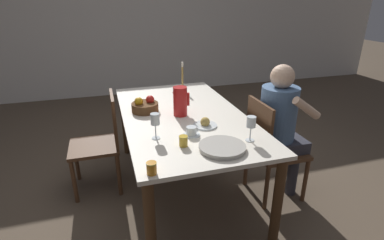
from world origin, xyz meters
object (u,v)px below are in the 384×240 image
at_px(wine_glass_water, 155,120).
at_px(wine_glass_juice, 251,123).
at_px(chair_person_side, 270,147).
at_px(serving_tray, 222,147).
at_px(bread_plate, 205,124).
at_px(fruit_bowl, 145,106).
at_px(teacup_near_person, 192,132).
at_px(person_seated, 281,122).
at_px(jam_jar_red, 152,168).
at_px(jam_jar_amber, 183,141).
at_px(red_pitcher, 180,101).
at_px(candlestick_tall, 182,79).
at_px(chair_opposite, 102,140).

relative_size(wine_glass_water, wine_glass_juice, 1.04).
bearing_deg(chair_person_side, serving_tray, -57.63).
bearing_deg(serving_tray, bread_plate, 87.52).
bearing_deg(fruit_bowl, teacup_near_person, -67.03).
height_order(chair_person_side, teacup_near_person, chair_person_side).
relative_size(person_seated, wine_glass_water, 6.34).
bearing_deg(wine_glass_water, jam_jar_red, -103.30).
bearing_deg(person_seated, teacup_near_person, -80.28).
relative_size(person_seated, fruit_bowl, 5.13).
height_order(chair_person_side, fruit_bowl, chair_person_side).
xyz_separation_m(wine_glass_water, jam_jar_amber, (0.15, -0.17, -0.10)).
distance_m(person_seated, red_pitcher, 0.85).
relative_size(jam_jar_red, fruit_bowl, 0.32).
height_order(person_seated, jam_jar_amber, person_seated).
bearing_deg(candlestick_tall, wine_glass_juice, -84.57).
bearing_deg(teacup_near_person, bread_plate, 40.89).
bearing_deg(chair_opposite, fruit_bowl, -104.07).
xyz_separation_m(jam_jar_amber, fruit_bowl, (-0.15, 0.72, 0.01)).
bearing_deg(candlestick_tall, serving_tray, -94.39).
bearing_deg(candlestick_tall, person_seated, -58.87).
bearing_deg(wine_glass_water, fruit_bowl, 89.22).
relative_size(teacup_near_person, fruit_bowl, 0.55).
bearing_deg(red_pitcher, teacup_near_person, -93.47).
relative_size(wine_glass_water, jam_jar_red, 2.56).
height_order(chair_person_side, candlestick_tall, candlestick_tall).
height_order(chair_person_side, person_seated, person_seated).
distance_m(red_pitcher, fruit_bowl, 0.33).
distance_m(wine_glass_water, candlestick_tall, 1.19).
xyz_separation_m(wine_glass_juice, teacup_near_person, (-0.36, 0.20, -0.10)).
xyz_separation_m(teacup_near_person, serving_tray, (0.13, -0.26, -0.01)).
height_order(jam_jar_red, fruit_bowl, fruit_bowl).
relative_size(chair_opposite, wine_glass_water, 4.80).
relative_size(chair_person_side, chair_opposite, 1.00).
xyz_separation_m(wine_glass_juice, jam_jar_red, (-0.71, -0.22, -0.09)).
height_order(wine_glass_water, teacup_near_person, wine_glass_water).
distance_m(teacup_near_person, candlestick_tall, 1.14).
relative_size(person_seated, jam_jar_red, 16.24).
bearing_deg(candlestick_tall, red_pitcher, -106.49).
xyz_separation_m(wine_glass_water, teacup_near_person, (0.25, -0.02, -0.11)).
relative_size(person_seated, candlestick_tall, 3.97).
bearing_deg(person_seated, wine_glass_juice, -53.92).
xyz_separation_m(chair_person_side, person_seated, (0.09, 0.02, 0.22)).
height_order(jam_jar_amber, candlestick_tall, candlestick_tall).
xyz_separation_m(wine_glass_water, fruit_bowl, (0.01, 0.55, -0.09)).
height_order(red_pitcher, jam_jar_red, red_pitcher).
bearing_deg(wine_glass_juice, chair_person_side, 40.49).
relative_size(fruit_bowl, candlestick_tall, 0.78).
bearing_deg(bread_plate, teacup_near_person, -139.11).
relative_size(teacup_near_person, bread_plate, 0.68).
bearing_deg(jam_jar_amber, wine_glass_juice, -6.81).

